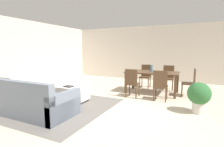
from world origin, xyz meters
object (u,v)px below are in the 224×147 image
dining_chair_near_left (132,81)px  couch (29,101)px  ottoman_table (71,93)px  potted_plant (199,95)px  dining_chair_near_right (160,84)px  book_on_ottoman (69,86)px  vase_centerpiece (152,68)px  dining_chair_far_left (146,75)px  dining_chair_head_east (191,81)px  dining_table (152,74)px  dining_chair_far_right (168,76)px

dining_chair_near_left → couch: bearing=-126.4°
ottoman_table → potted_plant: 3.48m
dining_chair_near_right → book_on_ottoman: (-2.49, -1.12, -0.08)m
book_on_ottoman → couch: bearing=-97.6°
vase_centerpiece → dining_chair_far_left: bearing=116.3°
dining_chair_near_left → dining_chair_near_right: same height
dining_chair_near_right → dining_chair_far_left: 1.96m
dining_chair_near_left → dining_chair_head_east: bearing=27.8°
vase_centerpiece → ottoman_table: bearing=-134.4°
couch → vase_centerpiece: size_ratio=9.53×
dining_chair_near_left → book_on_ottoman: 1.96m
dining_table → potted_plant: bearing=-45.8°
dining_chair_far_right → potted_plant: bearing=-66.9°
ottoman_table → dining_chair_near_right: bearing=24.2°
dining_chair_near_right → book_on_ottoman: bearing=-155.8°
book_on_ottoman → dining_chair_near_left: bearing=35.6°
couch → ottoman_table: size_ratio=2.06×
dining_chair_far_right → vase_centerpiece: vase_centerpiece is taller
dining_table → dining_chair_near_left: (-0.45, -0.85, -0.15)m
dining_chair_near_right → book_on_ottoman: dining_chair_near_right is taller
dining_table → book_on_ottoman: size_ratio=6.76×
ottoman_table → dining_chair_far_left: size_ratio=1.16×
couch → vase_centerpiece: 3.98m
dining_chair_near_right → vase_centerpiece: bearing=117.8°
potted_plant → dining_chair_far_left: bearing=128.7°
dining_chair_far_right → dining_chair_near_right: bearing=-89.8°
dining_table → dining_chair_head_east: size_ratio=1.91×
couch → dining_chair_far_right: bearing=57.3°
dining_chair_head_east → dining_chair_near_right: bearing=-131.3°
couch → vase_centerpiece: (2.18, 3.28, 0.58)m
potted_plant → vase_centerpiece: bearing=134.2°
dining_table → potted_plant: (1.45, -1.49, -0.23)m
dining_chair_near_left → book_on_ottoman: dining_chair_near_left is taller
ottoman_table → dining_chair_head_east: dining_chair_head_east is taller
dining_chair_near_right → dining_chair_far_left: size_ratio=1.00×
dining_table → vase_centerpiece: 0.21m
couch → dining_chair_far_left: size_ratio=2.39×
dining_chair_near_left → ottoman_table: bearing=-144.1°
dining_chair_far_left → book_on_ottoman: bearing=-119.1°
dining_chair_far_right → dining_chair_head_east: (0.81, -0.84, 0.00)m
book_on_ottoman → potted_plant: 3.53m
dining_chair_far_left → dining_chair_near_left: bearing=-90.0°
vase_centerpiece → book_on_ottoman: size_ratio=0.89×
ottoman_table → dining_chair_near_left: bearing=35.9°
dining_chair_near_left → potted_plant: dining_chair_near_left is taller
ottoman_table → potted_plant: potted_plant is taller
dining_chair_head_east → dining_chair_far_left: bearing=153.9°
dining_chair_far_right → vase_centerpiece: 1.03m
dining_chair_near_right → potted_plant: bearing=-31.8°
potted_plant → dining_table: bearing=134.2°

